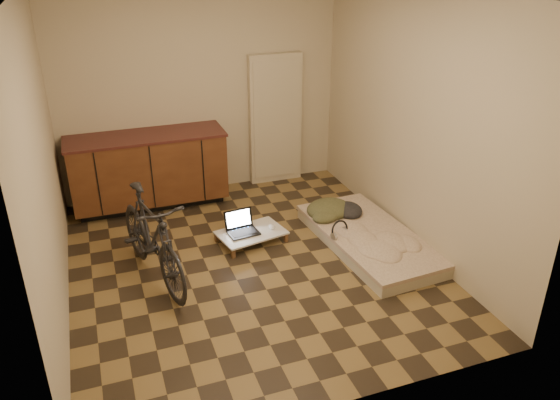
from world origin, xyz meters
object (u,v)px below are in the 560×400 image
object	(u,v)px
lap_desk	(251,233)
bicycle	(151,233)
futon	(369,239)
laptop	(242,227)

from	to	relation	value
lap_desk	bicycle	bearing A→B (deg)	-172.57
futon	laptop	xyz separation A→B (m)	(-1.26, 0.55, 0.09)
laptop	bicycle	bearing A→B (deg)	-163.38
bicycle	lap_desk	xyz separation A→B (m)	(1.08, 0.37, -0.40)
bicycle	lap_desk	bearing A→B (deg)	5.81
bicycle	laptop	bearing A→B (deg)	9.77
futon	bicycle	bearing A→B (deg)	172.70
lap_desk	laptop	world-z (taller)	laptop
laptop	lap_desk	bearing A→B (deg)	-32.93
lap_desk	laptop	distance (m)	0.12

